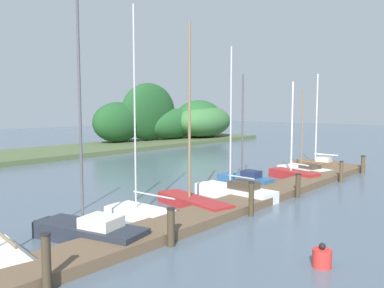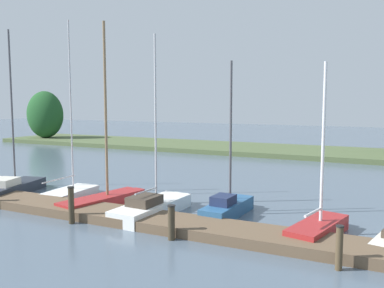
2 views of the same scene
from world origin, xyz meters
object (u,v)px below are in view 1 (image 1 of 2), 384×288
sailboat_7 (303,169)px  mooring_piling_0 (46,263)px  sailboat_5 (244,179)px  mooring_piling_4 (341,172)px  mooring_piling_5 (363,164)px  channel_buoy_0 (322,258)px  sailboat_8 (317,162)px  sailboat_2 (137,210)px  mooring_piling_1 (171,227)px  sailboat_1 (87,229)px  sailboat_4 (233,190)px  mooring_piling_3 (298,186)px  sailboat_3 (191,199)px  sailboat_6 (292,173)px  mooring_piling_2 (251,199)px

sailboat_7 → mooring_piling_0: (-19.82, -2.94, 0.47)m
sailboat_5 → mooring_piling_4: sailboat_5 is taller
mooring_piling_5 → channel_buoy_0: mooring_piling_5 is taller
sailboat_8 → sailboat_7: bearing=91.7°
sailboat_5 → mooring_piling_4: 5.81m
sailboat_2 → sailboat_8: size_ratio=1.24×
mooring_piling_0 → channel_buoy_0: 7.12m
mooring_piling_1 → mooring_piling_4: mooring_piling_4 is taller
sailboat_7 → mooring_piling_4: bearing=164.5°
sailboat_7 → sailboat_2: bearing=101.8°
sailboat_1 → sailboat_5: size_ratio=1.30×
sailboat_8 → mooring_piling_1: (-18.48, -3.21, 0.25)m
sailboat_4 → mooring_piling_0: bearing=105.3°
sailboat_8 → mooring_piling_3: 10.25m
sailboat_1 → sailboat_7: (17.04, 0.53, -0.13)m
sailboat_3 → mooring_piling_0: bearing=119.8°
sailboat_2 → sailboat_7: sailboat_2 is taller
sailboat_2 → sailboat_5: size_ratio=1.35×
sailboat_6 → channel_buoy_0: (-11.53, -6.68, -0.09)m
sailboat_5 → mooring_piling_1: (-9.41, -3.47, 0.22)m
mooring_piling_4 → mooring_piling_2: bearing=179.4°
mooring_piling_2 → mooring_piling_5: (13.37, -0.05, -0.11)m
sailboat_5 → mooring_piling_4: bearing=-125.0°
sailboat_8 → mooring_piling_3: sailboat_8 is taller
sailboat_5 → mooring_piling_0: size_ratio=4.19×
sailboat_4 → mooring_piling_1: 7.06m
mooring_piling_5 → sailboat_1: bearing=172.6°
sailboat_4 → sailboat_5: size_ratio=1.17×
sailboat_3 → sailboat_6: sailboat_3 is taller
sailboat_3 → mooring_piling_2: bearing=-156.8°
mooring_piling_3 → channel_buoy_0: size_ratio=1.72×
sailboat_3 → mooring_piling_4: size_ratio=6.39×
mooring_piling_2 → sailboat_4: bearing=47.8°
sailboat_2 → sailboat_6: sailboat_2 is taller
sailboat_7 → sailboat_8: (2.84, 0.26, 0.11)m
mooring_piling_5 → channel_buoy_0: size_ratio=1.72×
sailboat_4 → sailboat_8: sailboat_4 is taller
mooring_piling_4 → sailboat_5: bearing=141.3°
sailboat_4 → mooring_piling_2: size_ratio=5.13×
sailboat_6 → channel_buoy_0: size_ratio=8.61×
sailboat_2 → sailboat_5: bearing=-91.6°
sailboat_5 → channel_buoy_0: sailboat_5 is taller
sailboat_3 → mooring_piling_4: 10.31m
sailboat_1 → channel_buoy_0: bearing=-169.7°
mooring_piling_5 → sailboat_8: bearing=80.5°
sailboat_7 → mooring_piling_3: size_ratio=4.65×
mooring_piling_2 → mooring_piling_3: mooring_piling_2 is taller
channel_buoy_0 → sailboat_5: bearing=44.3°
mooring_piling_3 → mooring_piling_1: bearing=179.9°
sailboat_1 → mooring_piling_0: bearing=117.6°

